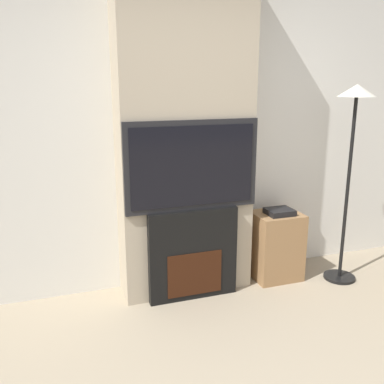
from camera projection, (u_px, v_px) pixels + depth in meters
name	position (u px, v px, depth m)	size (l,w,h in m)	color
wall_back	(177.00, 130.00, 3.61)	(6.00, 0.06, 2.70)	silver
chimney_breast	(185.00, 133.00, 3.42)	(1.09, 0.35, 2.70)	tan
fireplace	(192.00, 254.00, 3.50)	(0.74, 0.15, 0.76)	black
television	(192.00, 166.00, 3.31)	(1.08, 0.07, 0.71)	black
floor_lamp	(353.00, 132.00, 3.57)	(0.31, 0.31, 1.72)	black
media_stand	(276.00, 245.00, 3.87)	(0.42, 0.36, 0.66)	#997047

